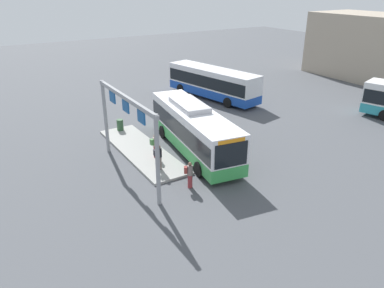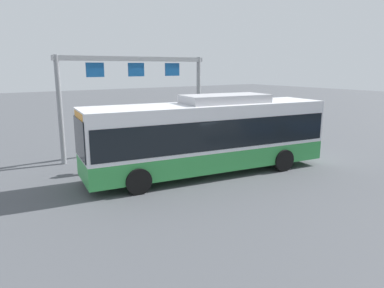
# 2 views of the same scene
# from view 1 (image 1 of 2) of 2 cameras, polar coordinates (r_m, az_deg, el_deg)

# --- Properties ---
(ground_plane) EXTENTS (120.00, 120.00, 0.00)m
(ground_plane) POSITION_cam_1_polar(r_m,az_deg,el_deg) (26.70, 0.26, -1.10)
(ground_plane) COLOR #4C4F54
(platform_curb) EXTENTS (10.00, 2.80, 0.16)m
(platform_curb) POSITION_cam_1_polar(r_m,az_deg,el_deg) (26.88, -7.81, -0.97)
(platform_curb) COLOR #9E9E99
(platform_curb) RESTS_ON ground
(bus_main) EXTENTS (11.10, 4.03, 3.46)m
(bus_main) POSITION_cam_1_polar(r_m,az_deg,el_deg) (26.00, 0.27, 2.54)
(bus_main) COLOR green
(bus_main) RESTS_ON ground
(bus_background_left) EXTENTS (11.25, 4.59, 3.10)m
(bus_background_left) POSITION_cam_1_polar(r_m,az_deg,el_deg) (38.85, 3.21, 9.62)
(bus_background_left) COLOR #1947AD
(bus_background_left) RESTS_ON ground
(person_boarding) EXTENTS (0.53, 0.61, 1.67)m
(person_boarding) POSITION_cam_1_polar(r_m,az_deg,el_deg) (21.69, -0.39, -4.68)
(person_boarding) COLOR maroon
(person_boarding) RESTS_ON ground
(person_waiting_near) EXTENTS (0.41, 0.57, 1.67)m
(person_waiting_near) POSITION_cam_1_polar(r_m,az_deg,el_deg) (23.55, -5.15, -1.93)
(person_waiting_near) COLOR slate
(person_waiting_near) RESTS_ON platform_curb
(person_waiting_mid) EXTENTS (0.36, 0.54, 1.67)m
(person_waiting_mid) POSITION_cam_1_polar(r_m,az_deg,el_deg) (25.19, -5.73, -0.19)
(person_waiting_mid) COLOR maroon
(person_waiting_mid) RESTS_ON platform_curb
(platform_sign_gantry) EXTENTS (8.48, 0.24, 5.20)m
(platform_sign_gantry) POSITION_cam_1_polar(r_m,az_deg,el_deg) (22.44, -10.06, 3.83)
(platform_sign_gantry) COLOR gray
(platform_sign_gantry) RESTS_ON ground
(trash_bin) EXTENTS (0.52, 0.52, 0.90)m
(trash_bin) POSITION_cam_1_polar(r_m,az_deg,el_deg) (30.49, -11.04, 2.92)
(trash_bin) COLOR #2D5133
(trash_bin) RESTS_ON platform_curb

